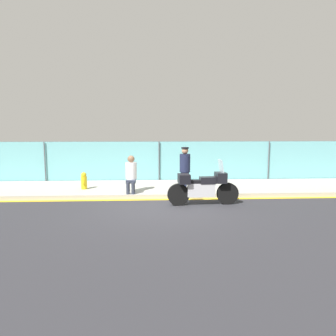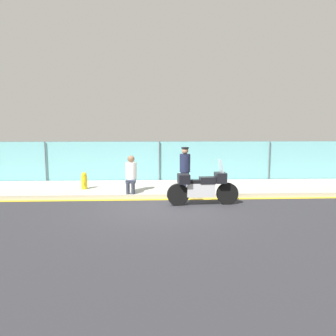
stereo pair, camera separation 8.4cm
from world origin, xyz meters
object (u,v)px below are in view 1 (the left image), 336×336
Objects in this scene: fire_hydrant at (84,181)px; person_seated_on_curb at (131,172)px; officer_standing at (185,168)px; motorcycle at (203,187)px.

person_seated_on_curb is at bearing -20.22° from fire_hydrant.
motorcycle is at bearing -77.84° from officer_standing.
motorcycle is at bearing -25.83° from fire_hydrant.
officer_standing is at bearing 11.42° from person_seated_on_curb.
officer_standing is 1.21× the size of person_seated_on_curb.
person_seated_on_curb reaches higher than fire_hydrant.
motorcycle is 2.80m from person_seated_on_curb.
person_seated_on_curb is 2.05× the size of fire_hydrant.
officer_standing is at bearing -4.12° from fire_hydrant.
officer_standing is at bearing 99.03° from motorcycle.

